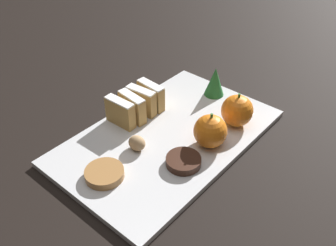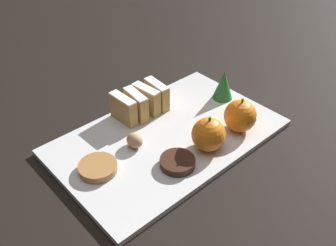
{
  "view_description": "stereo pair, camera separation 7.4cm",
  "coord_description": "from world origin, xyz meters",
  "px_view_note": "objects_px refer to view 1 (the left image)",
  "views": [
    {
      "loc": [
        0.39,
        -0.45,
        0.49
      ],
      "look_at": [
        0.0,
        0.0,
        0.04
      ],
      "focal_mm": 40.0,
      "sensor_mm": 36.0,
      "label": 1
    },
    {
      "loc": [
        0.44,
        -0.4,
        0.49
      ],
      "look_at": [
        0.0,
        0.0,
        0.04
      ],
      "focal_mm": 40.0,
      "sensor_mm": 36.0,
      "label": 2
    }
  ],
  "objects_px": {
    "orange_far": "(210,131)",
    "walnut": "(137,143)",
    "chocolate_cookie": "(183,161)",
    "orange_near": "(237,111)"
  },
  "relations": [
    {
      "from": "orange_far",
      "to": "chocolate_cookie",
      "type": "bearing_deg",
      "value": -92.34
    },
    {
      "from": "orange_near",
      "to": "chocolate_cookie",
      "type": "relative_size",
      "value": 1.14
    },
    {
      "from": "orange_far",
      "to": "chocolate_cookie",
      "type": "height_order",
      "value": "orange_far"
    },
    {
      "from": "orange_near",
      "to": "walnut",
      "type": "relative_size",
      "value": 2.1
    },
    {
      "from": "walnut",
      "to": "chocolate_cookie",
      "type": "relative_size",
      "value": 0.54
    },
    {
      "from": "walnut",
      "to": "orange_far",
      "type": "bearing_deg",
      "value": 46.16
    },
    {
      "from": "orange_far",
      "to": "orange_near",
      "type": "bearing_deg",
      "value": 88.21
    },
    {
      "from": "orange_far",
      "to": "walnut",
      "type": "xyz_separation_m",
      "value": [
        -0.1,
        -0.1,
        -0.02
      ]
    },
    {
      "from": "orange_near",
      "to": "walnut",
      "type": "xyz_separation_m",
      "value": [
        -0.1,
        -0.19,
        -0.02
      ]
    },
    {
      "from": "walnut",
      "to": "chocolate_cookie",
      "type": "bearing_deg",
      "value": 14.6
    }
  ]
}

